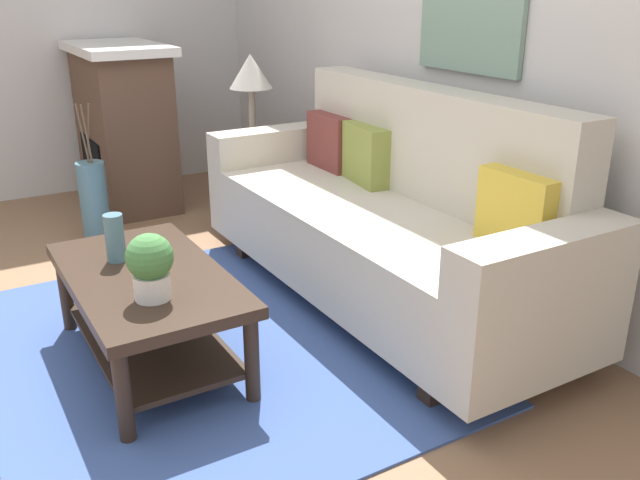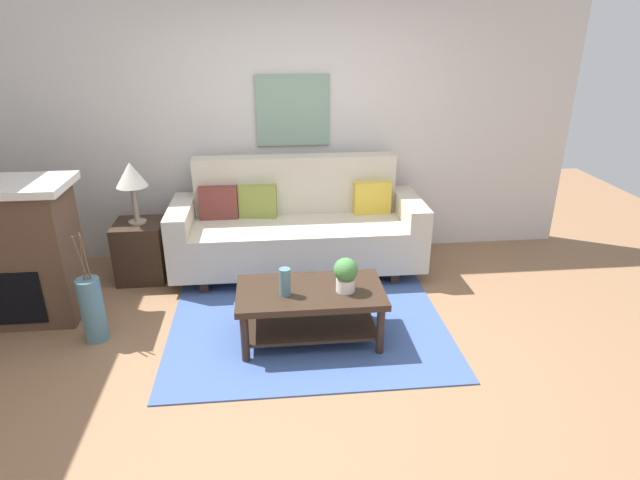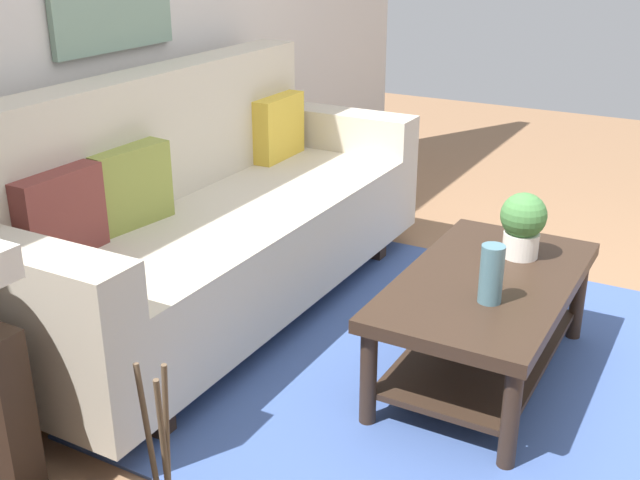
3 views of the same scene
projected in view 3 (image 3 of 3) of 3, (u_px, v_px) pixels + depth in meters
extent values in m
plane|color=#8C6647|center=(543.00, 395.00, 2.96)|extent=(9.72, 9.72, 0.00)
cube|color=#3D5693|center=(420.00, 360.00, 3.18)|extent=(2.20, 1.86, 0.01)
cube|color=beige|center=(226.00, 247.00, 3.47)|extent=(1.96, 0.84, 0.40)
cube|color=beige|center=(161.00, 133.00, 3.43)|extent=(1.96, 0.20, 0.56)
cube|color=beige|center=(32.00, 330.00, 2.56)|extent=(0.20, 0.84, 0.60)
cube|color=beige|center=(339.00, 165.00, 4.31)|extent=(0.20, 0.84, 0.60)
cube|color=#332319|center=(89.00, 394.00, 2.86)|extent=(0.08, 0.74, 0.12)
cube|color=#332319|center=(322.00, 237.00, 4.28)|extent=(0.08, 0.74, 0.12)
cube|color=brown|center=(58.00, 215.00, 2.82)|extent=(0.36, 0.12, 0.32)
cube|color=olive|center=(129.00, 186.00, 3.12)|extent=(0.37, 0.16, 0.32)
cube|color=gold|center=(277.00, 127.00, 4.02)|extent=(0.36, 0.13, 0.32)
cube|color=#332319|center=(487.00, 284.00, 2.92)|extent=(1.10, 0.60, 0.05)
cube|color=#332319|center=(481.00, 350.00, 3.03)|extent=(0.98, 0.50, 0.02)
cylinder|color=#332319|center=(510.00, 419.00, 2.49)|extent=(0.06, 0.06, 0.38)
cylinder|color=#332319|center=(577.00, 299.00, 3.29)|extent=(0.06, 0.06, 0.38)
cylinder|color=#332319|center=(368.00, 378.00, 2.72)|extent=(0.06, 0.06, 0.38)
cylinder|color=#332319|center=(463.00, 275.00, 3.51)|extent=(0.06, 0.06, 0.38)
cylinder|color=slate|center=(491.00, 274.00, 2.69)|extent=(0.08, 0.08, 0.21)
cylinder|color=white|center=(521.00, 245.00, 3.08)|extent=(0.14, 0.14, 0.10)
sphere|color=#437C3F|center=(524.00, 216.00, 3.03)|extent=(0.18, 0.18, 0.18)
cylinder|color=brown|center=(167.00, 440.00, 1.57)|extent=(0.02, 0.04, 0.36)
cylinder|color=brown|center=(150.00, 446.00, 1.55)|extent=(0.02, 0.05, 0.36)
cylinder|color=brown|center=(164.00, 451.00, 1.54)|extent=(0.05, 0.04, 0.36)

